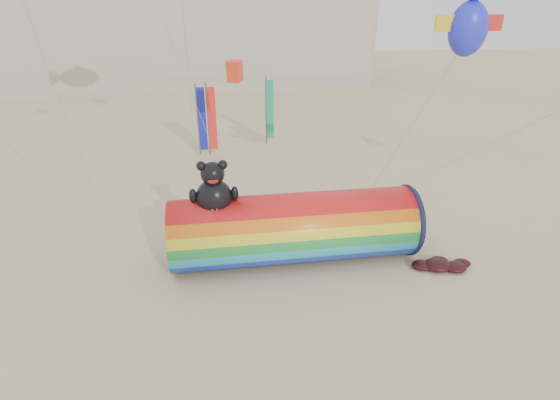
{
  "coord_description": "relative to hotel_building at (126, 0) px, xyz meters",
  "views": [
    {
      "loc": [
        -2.14,
        -15.72,
        10.47
      ],
      "look_at": [
        0.5,
        1.5,
        2.4
      ],
      "focal_mm": 28.0,
      "sensor_mm": 36.0,
      "label": 1
    }
  ],
  "objects": [
    {
      "name": "windsock_assembly",
      "position": [
        12.95,
        -45.49,
        -8.71
      ],
      "size": [
        10.47,
        3.19,
        4.83
      ],
      "color": "red",
      "rests_on": "ground"
    },
    {
      "name": "fabric_bundle",
      "position": [
        19.02,
        -47.22,
        -10.14
      ],
      "size": [
        2.62,
        1.35,
        0.41
      ],
      "color": "#3C0B0B",
      "rests_on": "ground"
    },
    {
      "name": "kite_handler",
      "position": [
        18.55,
        -45.42,
        -9.37
      ],
      "size": [
        0.82,
        0.71,
        1.89
      ],
      "primitive_type": "imported",
      "rotation": [
        0.0,
        0.0,
        3.59
      ],
      "color": "#4F5056",
      "rests_on": "ground"
    },
    {
      "name": "hotel_building",
      "position": [
        0.0,
        0.0,
        0.0
      ],
      "size": [
        60.4,
        15.4,
        20.6
      ],
      "color": "#B7AD99",
      "rests_on": "ground"
    },
    {
      "name": "ground",
      "position": [
        12.0,
        -45.95,
        -10.31
      ],
      "size": [
        160.0,
        160.0,
        0.0
      ],
      "primitive_type": "plane",
      "color": "#CCB58C",
      "rests_on": "ground"
    },
    {
      "name": "festival_banners",
      "position": [
        10.9,
        -29.9,
        -7.67
      ],
      "size": [
        5.81,
        2.31,
        5.2
      ],
      "color": "#59595E",
      "rests_on": "ground"
    }
  ]
}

